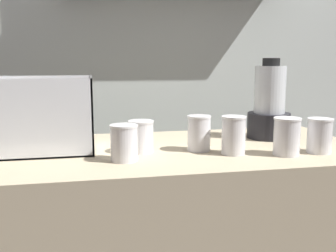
% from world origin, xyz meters
% --- Properties ---
extents(back_wall_unit, '(2.60, 0.24, 2.50)m').
position_xyz_m(back_wall_unit, '(0.00, 0.77, 1.27)').
color(back_wall_unit, silver).
rests_on(back_wall_unit, ground_plane).
extents(carrot_display_bin, '(0.35, 0.24, 0.25)m').
position_xyz_m(carrot_display_bin, '(-0.43, 0.05, 0.98)').
color(carrot_display_bin, white).
rests_on(carrot_display_bin, counter).
extents(blender_pitcher, '(0.17, 0.17, 0.31)m').
position_xyz_m(blender_pitcher, '(0.43, 0.11, 1.02)').
color(blender_pitcher, black).
rests_on(blender_pitcher, counter).
extents(juice_cup_pomegranate_far_left, '(0.09, 0.09, 0.11)m').
position_xyz_m(juice_cup_pomegranate_far_left, '(-0.17, -0.14, 0.95)').
color(juice_cup_pomegranate_far_left, white).
rests_on(juice_cup_pomegranate_far_left, counter).
extents(juice_cup_beet_left, '(0.09, 0.09, 0.11)m').
position_xyz_m(juice_cup_beet_left, '(-0.10, -0.04, 0.95)').
color(juice_cup_beet_left, white).
rests_on(juice_cup_beet_left, counter).
extents(juice_cup_mango_middle, '(0.08, 0.08, 0.12)m').
position_xyz_m(juice_cup_mango_middle, '(0.10, -0.05, 0.95)').
color(juice_cup_mango_middle, white).
rests_on(juice_cup_mango_middle, counter).
extents(juice_cup_carrot_right, '(0.08, 0.08, 0.13)m').
position_xyz_m(juice_cup_carrot_right, '(0.20, -0.12, 0.96)').
color(juice_cup_carrot_right, white).
rests_on(juice_cup_carrot_right, counter).
extents(juice_cup_pomegranate_far_right, '(0.09, 0.09, 0.12)m').
position_xyz_m(juice_cup_pomegranate_far_right, '(0.36, -0.17, 0.96)').
color(juice_cup_pomegranate_far_right, white).
rests_on(juice_cup_pomegranate_far_right, counter).
extents(juice_cup_carrot_rightmost, '(0.08, 0.08, 0.12)m').
position_xyz_m(juice_cup_carrot_rightmost, '(0.48, -0.16, 0.95)').
color(juice_cup_carrot_rightmost, white).
rests_on(juice_cup_carrot_rightmost, counter).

